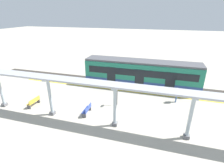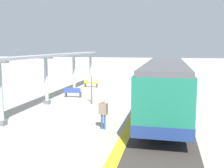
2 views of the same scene
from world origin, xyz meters
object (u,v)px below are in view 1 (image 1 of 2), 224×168
object	(u,v)px
train_near_carriage	(141,73)
canopy_pillar_second	(50,97)
canopy_pillar_third	(115,106)
bench_near_end	(34,102)
platform_info_sign	(117,94)
canopy_pillar_nearest	(1,89)
bench_mid_platform	(87,110)
canopy_pillar_fourth	(190,117)
passenger_waiting_near_edge	(177,93)

from	to	relation	value
train_near_carriage	canopy_pillar_second	xyz separation A→B (m)	(9.07, -7.11, 0.04)
canopy_pillar_third	bench_near_end	xyz separation A→B (m)	(-0.90, -8.96, -1.43)
canopy_pillar_second	platform_info_sign	bearing A→B (deg)	122.35
train_near_carriage	canopy_pillar_second	distance (m)	11.52
canopy_pillar_second	platform_info_sign	distance (m)	6.47
train_near_carriage	canopy_pillar_nearest	bearing A→B (deg)	-54.80
canopy_pillar_second	bench_mid_platform	bearing A→B (deg)	107.91
canopy_pillar_fourth	passenger_waiting_near_edge	xyz separation A→B (m)	(-5.86, -0.52, -0.82)
canopy_pillar_third	passenger_waiting_near_edge	distance (m)	7.90
canopy_pillar_second	bench_mid_platform	distance (m)	3.61
passenger_waiting_near_edge	canopy_pillar_nearest	bearing A→B (deg)	-71.13
bench_near_end	canopy_pillar_third	bearing A→B (deg)	84.27
train_near_carriage	bench_near_end	xyz separation A→B (m)	(8.17, -9.91, -1.39)
bench_near_end	platform_info_sign	distance (m)	8.68
canopy_pillar_nearest	passenger_waiting_near_edge	world-z (taller)	canopy_pillar_nearest
train_near_carriage	canopy_pillar_third	xyz separation A→B (m)	(9.07, -0.95, 0.04)
canopy_pillar_nearest	canopy_pillar_second	distance (m)	5.74
canopy_pillar_fourth	platform_info_sign	world-z (taller)	canopy_pillar_fourth
bench_mid_platform	passenger_waiting_near_edge	distance (m)	9.58
canopy_pillar_third	canopy_pillar_fourth	xyz separation A→B (m)	(0.00, 5.76, 0.00)
canopy_pillar_fourth	bench_near_end	bearing A→B (deg)	-93.50
canopy_pillar_nearest	bench_near_end	size ratio (longest dim) A/B	2.43
canopy_pillar_fourth	bench_mid_platform	xyz separation A→B (m)	(-1.02, -8.76, -1.43)
canopy_pillar_third	bench_mid_platform	size ratio (longest dim) A/B	2.43
platform_info_sign	passenger_waiting_near_edge	distance (m)	6.42
passenger_waiting_near_edge	bench_mid_platform	bearing A→B (deg)	-59.60
canopy_pillar_fourth	passenger_waiting_near_edge	world-z (taller)	canopy_pillar_fourth
canopy_pillar_fourth	bench_mid_platform	world-z (taller)	canopy_pillar_fourth
train_near_carriage	canopy_pillar_fourth	distance (m)	10.26
bench_mid_platform	train_near_carriage	bearing A→B (deg)	153.81
train_near_carriage	canopy_pillar_nearest	distance (m)	15.73
train_near_carriage	passenger_waiting_near_edge	world-z (taller)	train_near_carriage
bench_near_end	passenger_waiting_near_edge	world-z (taller)	passenger_waiting_near_edge
train_near_carriage	canopy_pillar_third	size ratio (longest dim) A/B	3.88
train_near_carriage	canopy_pillar_third	distance (m)	9.12
canopy_pillar_nearest	canopy_pillar_second	xyz separation A→B (m)	(0.00, 5.74, 0.00)
train_near_carriage	passenger_waiting_near_edge	distance (m)	5.41
bench_mid_platform	platform_info_sign	world-z (taller)	platform_info_sign
bench_mid_platform	passenger_waiting_near_edge	size ratio (longest dim) A/B	0.90
canopy_pillar_second	canopy_pillar_third	bearing A→B (deg)	90.00
bench_near_end	bench_mid_platform	xyz separation A→B (m)	(-0.12, 5.95, 0.00)
bench_mid_platform	passenger_waiting_near_edge	world-z (taller)	passenger_waiting_near_edge
canopy_pillar_nearest	bench_mid_platform	xyz separation A→B (m)	(-1.02, 8.89, -1.43)
canopy_pillar_third	passenger_waiting_near_edge	bearing A→B (deg)	138.20
canopy_pillar_third	canopy_pillar_second	bearing A→B (deg)	-90.00
canopy_pillar_second	bench_near_end	bearing A→B (deg)	-107.80
passenger_waiting_near_edge	canopy_pillar_fourth	bearing A→B (deg)	5.08
train_near_carriage	bench_mid_platform	distance (m)	9.08
bench_near_end	passenger_waiting_near_edge	bearing A→B (deg)	109.25
train_near_carriage	bench_mid_platform	xyz separation A→B (m)	(8.05, -3.96, -1.39)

